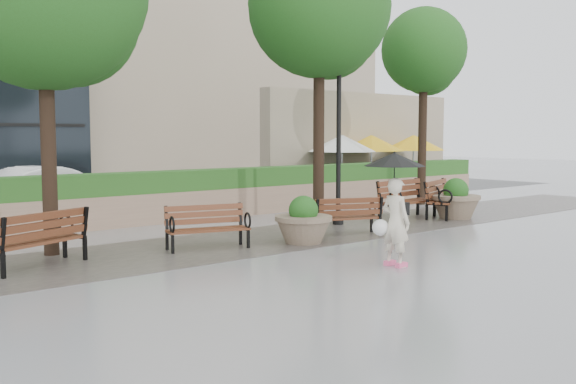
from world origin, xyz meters
TOP-DOWN VIEW (x-y plane):
  - ground at (0.00, 0.00)m, footprint 100.00×100.00m
  - cobble_strip at (0.00, 3.00)m, footprint 28.00×3.20m
  - hedge_wall at (0.00, 7.00)m, footprint 24.00×0.80m
  - cafe_wall at (9.50, 10.00)m, footprint 10.00×0.60m
  - cafe_hedge at (9.00, 7.80)m, footprint 8.00×0.50m
  - asphalt_street at (0.00, 11.00)m, footprint 40.00×7.00m
  - bench_0 at (-5.88, 3.09)m, footprint 1.96×1.36m
  - bench_1 at (-2.62, 2.73)m, footprint 1.75×1.07m
  - bench_2 at (0.78, 2.23)m, footprint 1.75×1.21m
  - bench_3 at (4.18, 3.22)m, footprint 2.05×1.00m
  - bench_4 at (5.30, 2.79)m, footprint 2.06×1.42m
  - planter_left at (-0.67, 2.04)m, footprint 1.22×1.22m
  - planter_right at (5.26, 2.42)m, footprint 1.34×1.34m
  - lamppost at (1.92, 3.62)m, footprint 0.28×0.28m
  - tree_1 at (1.57, 3.91)m, footprint 3.62×3.56m
  - tree_2 at (7.66, 5.46)m, footprint 2.96×2.78m
  - patio_umb_white at (7.09, 8.72)m, footprint 2.50×2.50m
  - patio_umb_yellow_a at (8.70, 8.75)m, footprint 2.50×2.50m
  - patio_umb_yellow_b at (10.96, 8.53)m, footprint 2.50×2.50m
  - car_right at (-3.05, 10.25)m, footprint 4.57×2.51m
  - pedestrian at (-1.02, -0.77)m, footprint 1.08×1.08m

SIDE VIEW (x-z plane):
  - ground at x=0.00m, z-range 0.00..0.00m
  - asphalt_street at x=0.00m, z-range 0.00..0.00m
  - cobble_strip at x=0.00m, z-range 0.00..0.01m
  - bench_1 at x=-2.62m, z-range -0.18..0.70m
  - bench_2 at x=0.78m, z-range -0.18..0.70m
  - bench_0 at x=-5.88m, z-range -0.20..0.78m
  - bench_4 at x=5.30m, z-range -0.21..0.82m
  - bench_3 at x=4.18m, z-range -0.21..0.85m
  - planter_left at x=-0.67m, z-range -0.11..0.91m
  - planter_right at x=5.26m, z-range -0.12..1.00m
  - cafe_hedge at x=9.00m, z-range 0.00..0.90m
  - hedge_wall at x=0.00m, z-range -0.01..1.34m
  - car_right at x=-3.05m, z-range 0.00..1.43m
  - pedestrian at x=-1.02m, z-range 0.22..2.20m
  - lamppost at x=1.92m, z-range -0.24..3.87m
  - patio_umb_white at x=7.09m, z-range 0.84..3.14m
  - patio_umb_yellow_a at x=8.70m, z-range 0.84..3.14m
  - patio_umb_yellow_b at x=10.96m, z-range 0.84..3.14m
  - cafe_wall at x=9.50m, z-range 0.00..4.00m
  - tree_2 at x=7.66m, z-range 1.69..8.16m
  - tree_1 at x=1.57m, z-range 1.70..8.96m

